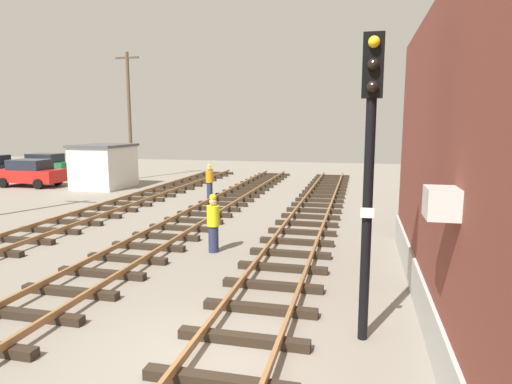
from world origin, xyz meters
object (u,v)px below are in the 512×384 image
Objects in this scene: parked_car_red at (30,173)px; track_worker_distant at (213,223)px; signal_mast at (369,155)px; control_hut at (104,166)px; parked_car_green at (45,165)px; utility_pole_far at (129,114)px; track_worker_foreground at (210,181)px.

parked_car_red is 19.93m from track_worker_distant.
control_hut is (-16.01, 16.86, -2.10)m from signal_mast.
track_worker_distant is at bearing 133.77° from signal_mast.
parked_car_green is (-3.01, 5.19, 0.00)m from parked_car_red.
parked_car_red and parked_car_green have the same top height.
track_worker_distant is (11.97, -16.51, -3.81)m from utility_pole_far.
utility_pole_far reaches higher than track_worker_distant.
parked_car_red is 0.46× the size of utility_pole_far.
parked_car_red is 6.00m from parked_car_green.
parked_car_green is 25.49m from track_worker_distant.
signal_mast is 16.98m from track_worker_foreground.
signal_mast is at bearing -37.62° from parked_car_red.
signal_mast reaches higher than track_worker_foreground.
utility_pole_far is at bearing 97.12° from control_hut.
track_worker_foreground is (8.39, -6.64, -3.81)m from utility_pole_far.
control_hut is at bearing 164.35° from track_worker_foreground.
control_hut is at bearing -82.88° from utility_pole_far.
utility_pole_far is at bearing 125.95° from track_worker_distant.
track_worker_foreground is (7.84, -2.20, -0.46)m from control_hut.
control_hut is at bearing 8.09° from parked_car_red.
track_worker_distant is at bearing -40.49° from parked_car_green.
signal_mast is 26.60m from parked_car_red.
control_hut reaches higher than parked_car_green.
utility_pole_far is (4.40, 5.15, 3.84)m from parked_car_red.
track_worker_distant is (11.42, -12.06, -0.46)m from control_hut.
parked_car_green is at bearing 150.62° from control_hut.
parked_car_red is (-20.97, 16.16, -2.59)m from signal_mast.
track_worker_foreground is at bearing -6.65° from parked_car_red.
control_hut reaches higher than parked_car_red.
parked_car_green is 17.16m from track_worker_foreground.
utility_pole_far is (-0.55, 4.44, 3.35)m from control_hut.
parked_car_red is at bearing -59.86° from parked_car_green.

